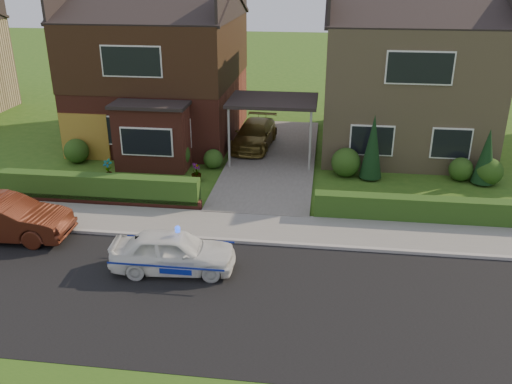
# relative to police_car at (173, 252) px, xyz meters

# --- Properties ---
(ground) EXTENTS (120.00, 120.00, 0.00)m
(ground) POSITION_rel_police_car_xyz_m (1.82, -1.20, -0.60)
(ground) COLOR #2C5516
(ground) RESTS_ON ground
(road) EXTENTS (60.00, 6.00, 0.02)m
(road) POSITION_rel_police_car_xyz_m (1.82, -1.20, -0.60)
(road) COLOR black
(road) RESTS_ON ground
(kerb) EXTENTS (60.00, 0.16, 0.12)m
(kerb) POSITION_rel_police_car_xyz_m (1.82, 1.85, -0.54)
(kerb) COLOR #9E9993
(kerb) RESTS_ON ground
(sidewalk) EXTENTS (60.00, 2.00, 0.10)m
(sidewalk) POSITION_rel_police_car_xyz_m (1.82, 2.90, -0.55)
(sidewalk) COLOR slate
(sidewalk) RESTS_ON ground
(driveway) EXTENTS (3.80, 12.00, 0.12)m
(driveway) POSITION_rel_police_car_xyz_m (1.82, 9.80, -0.54)
(driveway) COLOR #666059
(driveway) RESTS_ON ground
(house_left) EXTENTS (7.50, 9.53, 7.25)m
(house_left) POSITION_rel_police_car_xyz_m (-3.97, 12.70, 3.21)
(house_left) COLOR maroon
(house_left) RESTS_ON ground
(house_right) EXTENTS (7.50, 8.06, 7.25)m
(house_right) POSITION_rel_police_car_xyz_m (7.62, 12.79, 3.06)
(house_right) COLOR #96805C
(house_right) RESTS_ON ground
(carport_link) EXTENTS (3.80, 3.00, 2.77)m
(carport_link) POSITION_rel_police_car_xyz_m (1.82, 9.75, 2.05)
(carport_link) COLOR black
(carport_link) RESTS_ON ground
(garage_door) EXTENTS (2.20, 0.10, 2.10)m
(garage_door) POSITION_rel_police_car_xyz_m (-6.43, 8.76, 0.45)
(garage_door) COLOR olive
(garage_door) RESTS_ON ground
(dwarf_wall) EXTENTS (7.70, 0.25, 0.36)m
(dwarf_wall) POSITION_rel_police_car_xyz_m (-3.98, 4.10, -0.42)
(dwarf_wall) COLOR maroon
(dwarf_wall) RESTS_ON ground
(hedge_left) EXTENTS (7.50, 0.55, 0.90)m
(hedge_left) POSITION_rel_police_car_xyz_m (-3.98, 4.25, -0.60)
(hedge_left) COLOR #1D3E13
(hedge_left) RESTS_ON ground
(hedge_right) EXTENTS (7.50, 0.55, 0.80)m
(hedge_right) POSITION_rel_police_car_xyz_m (7.62, 4.15, -0.60)
(hedge_right) COLOR #1D3E13
(hedge_right) RESTS_ON ground
(shrub_left_far) EXTENTS (1.08, 1.08, 1.08)m
(shrub_left_far) POSITION_rel_police_car_xyz_m (-6.68, 8.30, -0.06)
(shrub_left_far) COLOR #1D3E13
(shrub_left_far) RESTS_ON ground
(shrub_left_mid) EXTENTS (1.32, 1.32, 1.32)m
(shrub_left_mid) POSITION_rel_police_car_xyz_m (-2.18, 8.10, 0.06)
(shrub_left_mid) COLOR #1D3E13
(shrub_left_mid) RESTS_ON ground
(shrub_left_near) EXTENTS (0.84, 0.84, 0.84)m
(shrub_left_near) POSITION_rel_police_car_xyz_m (-0.58, 8.40, -0.18)
(shrub_left_near) COLOR #1D3E13
(shrub_left_near) RESTS_ON ground
(shrub_right_near) EXTENTS (1.20, 1.20, 1.20)m
(shrub_right_near) POSITION_rel_police_car_xyz_m (5.02, 8.20, -0.00)
(shrub_right_near) COLOR #1D3E13
(shrub_right_near) RESTS_ON ground
(shrub_right_mid) EXTENTS (0.96, 0.96, 0.96)m
(shrub_right_mid) POSITION_rel_police_car_xyz_m (9.62, 8.30, -0.12)
(shrub_right_mid) COLOR #1D3E13
(shrub_right_mid) RESTS_ON ground
(shrub_right_far) EXTENTS (1.08, 1.08, 1.08)m
(shrub_right_far) POSITION_rel_police_car_xyz_m (10.62, 8.00, -0.06)
(shrub_right_far) COLOR #1D3E13
(shrub_right_far) RESTS_ON ground
(conifer_a) EXTENTS (0.90, 0.90, 2.60)m
(conifer_a) POSITION_rel_police_car_xyz_m (6.02, 8.00, 0.70)
(conifer_a) COLOR black
(conifer_a) RESTS_ON ground
(conifer_b) EXTENTS (0.90, 0.90, 2.20)m
(conifer_b) POSITION_rel_police_car_xyz_m (10.42, 8.00, 0.50)
(conifer_b) COLOR black
(conifer_b) RESTS_ON ground
(police_car) EXTENTS (3.26, 3.64, 1.37)m
(police_car) POSITION_rel_police_car_xyz_m (0.00, 0.00, 0.00)
(police_car) COLOR white
(police_car) RESTS_ON ground
(driveway_car) EXTENTS (1.99, 4.22, 1.19)m
(driveway_car) POSITION_rel_police_car_xyz_m (0.82, 11.24, 0.11)
(driveway_car) COLOR brown
(driveway_car) RESTS_ON driveway
(street_car) EXTENTS (1.63, 4.24, 1.38)m
(street_car) POSITION_rel_police_car_xyz_m (-5.84, 1.20, 0.08)
(street_car) COLOR #451B0E
(street_car) RESTS_ON ground
(potted_plant_a) EXTENTS (0.47, 0.37, 0.79)m
(potted_plant_a) POSITION_rel_police_car_xyz_m (-4.61, 6.70, -0.21)
(potted_plant_a) COLOR gray
(potted_plant_a) RESTS_ON ground
(potted_plant_b) EXTENTS (0.49, 0.45, 0.70)m
(potted_plant_b) POSITION_rel_police_car_xyz_m (-2.54, 7.80, -0.25)
(potted_plant_b) COLOR gray
(potted_plant_b) RESTS_ON ground
(potted_plant_c) EXTENTS (0.50, 0.50, 0.74)m
(potted_plant_c) POSITION_rel_police_car_xyz_m (-0.95, 6.81, -0.23)
(potted_plant_c) COLOR gray
(potted_plant_c) RESTS_ON ground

